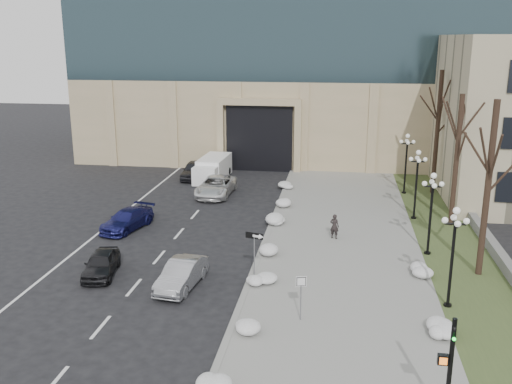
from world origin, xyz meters
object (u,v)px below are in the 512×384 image
(one_way_sign, at_px, (257,242))
(keep_sign, at_px, (301,289))
(car_c, at_px, (127,220))
(box_truck, at_px, (213,169))
(car_e, at_px, (194,170))
(pedestrian, at_px, (334,226))
(car_b, at_px, (182,274))
(lamppost_c, at_px, (417,175))
(car_a, at_px, (101,263))
(lamppost_a, at_px, (453,244))
(lamppost_d, at_px, (406,156))
(traffic_signal, at_px, (448,374))
(lamppost_b, at_px, (432,203))
(car_d, at_px, (216,186))

(one_way_sign, distance_m, keep_sign, 4.57)
(car_c, xyz_separation_m, box_truck, (2.50, 13.72, 0.27))
(car_e, xyz_separation_m, pedestrian, (12.25, -13.97, 0.14))
(car_c, relative_size, car_e, 1.00)
(pedestrian, bearing_deg, box_truck, -34.18)
(car_b, distance_m, box_truck, 21.93)
(car_c, distance_m, lamppost_c, 19.02)
(car_a, distance_m, one_way_sign, 8.20)
(car_a, xyz_separation_m, keep_sign, (10.49, -3.59, 0.95))
(car_b, xyz_separation_m, pedestrian, (7.26, 7.81, 0.22))
(car_b, distance_m, lamppost_a, 12.72)
(car_b, height_order, pedestrian, pedestrian)
(lamppost_c, xyz_separation_m, lamppost_d, (0.00, 6.50, 0.00))
(pedestrian, xyz_separation_m, keep_sign, (-1.27, -10.56, 0.69))
(traffic_signal, relative_size, lamppost_b, 0.79)
(car_c, relative_size, box_truck, 0.73)
(car_b, distance_m, traffic_signal, 14.11)
(one_way_sign, distance_m, lamppost_b, 10.27)
(lamppost_c, distance_m, lamppost_d, 6.50)
(car_b, height_order, lamppost_c, lamppost_c)
(one_way_sign, bearing_deg, car_e, 127.45)
(car_e, distance_m, lamppost_d, 17.83)
(box_truck, distance_m, lamppost_c, 18.34)
(pedestrian, xyz_separation_m, lamppost_a, (5.22, -8.22, 2.19))
(car_c, relative_size, car_d, 0.82)
(car_a, relative_size, lamppost_b, 0.77)
(car_b, height_order, lamppost_d, lamppost_d)
(car_c, bearing_deg, lamppost_a, -10.40)
(car_b, xyz_separation_m, box_truck, (-3.30, 21.68, 0.24))
(car_b, bearing_deg, car_e, 109.68)
(one_way_sign, bearing_deg, lamppost_b, 44.31)
(car_e, distance_m, lamppost_c, 19.88)
(box_truck, distance_m, lamppost_a, 27.23)
(pedestrian, height_order, lamppost_b, lamppost_b)
(car_d, xyz_separation_m, box_truck, (-1.38, 5.01, 0.17))
(car_a, height_order, lamppost_d, lamppost_d)
(car_c, distance_m, lamppost_d, 21.55)
(car_d, xyz_separation_m, lamppost_d, (14.41, 2.43, 2.34))
(pedestrian, distance_m, traffic_signal, 17.07)
(box_truck, bearing_deg, lamppost_c, -27.30)
(box_truck, xyz_separation_m, keep_sign, (9.30, -24.42, 0.67))
(car_e, relative_size, lamppost_a, 0.92)
(car_d, bearing_deg, traffic_signal, -61.41)
(car_a, xyz_separation_m, car_b, (4.49, -0.84, 0.04))
(pedestrian, distance_m, box_truck, 17.43)
(lamppost_b, height_order, lamppost_d, same)
(lamppost_d, bearing_deg, car_b, -123.18)
(box_truck, height_order, lamppost_a, lamppost_a)
(car_c, relative_size, pedestrian, 2.86)
(lamppost_a, bearing_deg, box_truck, 125.56)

